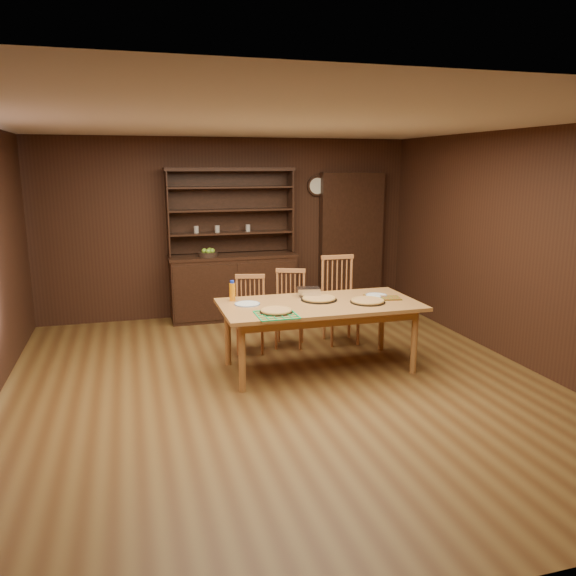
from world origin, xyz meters
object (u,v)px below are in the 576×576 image
object	(u,v)px
dining_table	(319,309)
juice_bottle	(232,291)
chair_center	(290,305)
chair_right	(339,296)
chair_left	(250,311)
china_hutch	(233,278)

from	to	relation	value
dining_table	juice_bottle	xyz separation A→B (m)	(-0.89, 0.36, 0.18)
dining_table	chair_center	size ratio (longest dim) A/B	2.24
chair_right	chair_left	bearing A→B (deg)	-174.74
dining_table	chair_left	world-z (taller)	chair_left
chair_left	chair_right	xyz separation A→B (m)	(1.17, 0.07, 0.10)
china_hutch	dining_table	distance (m)	2.43
chair_left	chair_center	bearing A→B (deg)	22.02
chair_right	juice_bottle	world-z (taller)	chair_right
chair_left	dining_table	bearing A→B (deg)	-41.43
dining_table	chair_center	bearing A→B (deg)	94.10
dining_table	chair_center	distance (m)	0.94
chair_right	juice_bottle	xyz separation A→B (m)	(-1.47, -0.56, 0.27)
chair_center	juice_bottle	distance (m)	1.06
chair_left	juice_bottle	distance (m)	0.68
dining_table	chair_right	world-z (taller)	chair_right
chair_center	china_hutch	bearing A→B (deg)	129.18
chair_center	chair_right	world-z (taller)	chair_right
china_hutch	chair_right	xyz separation A→B (m)	(1.10, -1.46, -0.01)
china_hutch	chair_right	size ratio (longest dim) A/B	1.99
chair_left	chair_right	bearing A→B (deg)	17.24
dining_table	chair_left	distance (m)	1.05
china_hutch	chair_left	world-z (taller)	china_hutch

